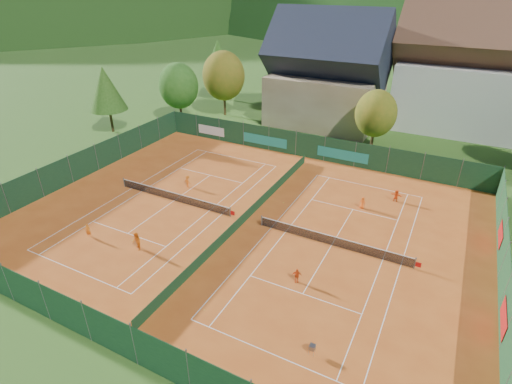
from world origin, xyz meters
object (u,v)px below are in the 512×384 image
object	(u,v)px
hotel_block_a	(477,77)
player_right_far_a	(362,203)
player_left_near	(88,231)
ball_hopper	(312,347)
player_left_mid	(137,241)
player_left_far	(188,181)
player_right_far_b	(396,196)
player_right_near	(297,275)
chalet	(327,77)

from	to	relation	value
hotel_block_a	player_right_far_a	distance (m)	30.63
hotel_block_a	player_left_near	world-z (taller)	hotel_block_a
hotel_block_a	player_right_far_a	xyz separation A→B (m)	(-7.33, -28.96, -6.79)
ball_hopper	player_left_mid	world-z (taller)	player_left_mid
ball_hopper	player_left_far	bearing A→B (deg)	143.65
player_left_far	player_right_far_b	world-z (taller)	player_left_far
player_right_far_a	ball_hopper	bearing A→B (deg)	99.61
hotel_block_a	ball_hopper	xyz separation A→B (m)	(-5.70, -46.81, -6.83)
player_left_near	player_right_far_a	size ratio (longest dim) A/B	1.02
player_right_far_a	player_right_far_b	bearing A→B (deg)	-127.95
ball_hopper	player_right_near	distance (m)	6.22
player_left_mid	player_right_far_a	world-z (taller)	player_left_mid
player_left_near	player_right_far_b	size ratio (longest dim) A/B	0.98
chalet	player_left_far	xyz separation A→B (m)	(-5.54, -26.95, -5.99)
player_left_near	chalet	bearing A→B (deg)	51.73
player_left_far	player_right_far_b	distance (m)	20.92
player_left_far	player_left_mid	bearing A→B (deg)	118.74
chalet	player_right_far_b	xyz separation A→B (m)	(14.24, -20.14, -6.00)
player_left_near	player_right_near	xyz separation A→B (m)	(17.68, 2.76, -0.01)
ball_hopper	player_right_near	size ratio (longest dim) A/B	0.67
player_left_mid	player_right_far_b	xyz separation A→B (m)	(16.91, 17.58, -0.17)
player_right_near	player_right_far_a	distance (m)	12.59
player_left_near	player_right_far_b	world-z (taller)	player_right_far_b
chalet	hotel_block_a	distance (m)	19.94
ball_hopper	player_right_far_b	size ratio (longest dim) A/B	0.65
player_left_far	player_right_far_a	xyz separation A→B (m)	(17.22, 3.99, -0.04)
player_right_far_b	player_left_mid	bearing A→B (deg)	49.76
chalet	player_left_mid	size ratio (longest dim) A/B	10.26
player_left_mid	chalet	bearing A→B (deg)	123.10
chalet	player_left_mid	bearing A→B (deg)	-94.05
hotel_block_a	player_right_far_a	world-z (taller)	hotel_block_a
player_left_mid	player_left_far	world-z (taller)	player_left_mid
hotel_block_a	player_right_near	world-z (taller)	hotel_block_a
player_left_far	player_right_far_b	size ratio (longest dim) A/B	1.03
player_right_far_a	player_right_far_b	world-z (taller)	player_right_far_b
hotel_block_a	player_left_far	size ratio (longest dim) A/B	16.98
ball_hopper	chalet	bearing A→B (deg)	108.05
player_left_near	player_left_far	bearing A→B (deg)	52.85
player_left_mid	player_right_far_b	size ratio (longest dim) A/B	1.27
ball_hopper	hotel_block_a	bearing A→B (deg)	83.06
ball_hopper	player_right_near	xyz separation A→B (m)	(-3.16, 5.36, 0.04)
player_right_near	player_right_far_a	size ratio (longest dim) A/B	1.00
player_left_near	player_left_mid	world-z (taller)	player_left_mid
chalet	player_right_near	bearing A→B (deg)	-74.04
player_left_near	hotel_block_a	bearing A→B (deg)	31.92
hotel_block_a	ball_hopper	bearing A→B (deg)	-96.94
player_left_far	player_right_far_a	world-z (taller)	player_left_far
chalet	hotel_block_a	bearing A→B (deg)	17.53
chalet	player_left_near	xyz separation A→B (m)	(-7.54, -38.22, -6.02)
ball_hopper	player_right_near	world-z (taller)	player_right_near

